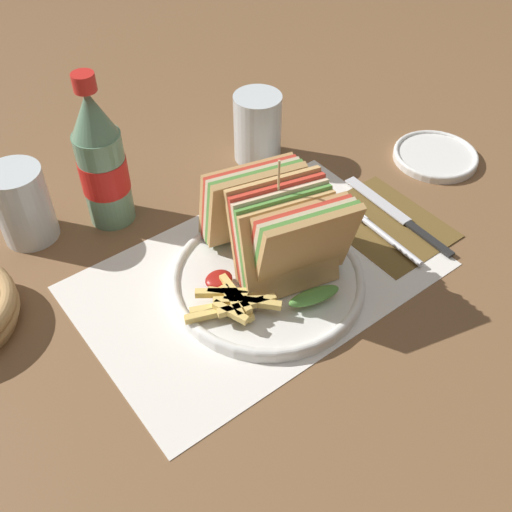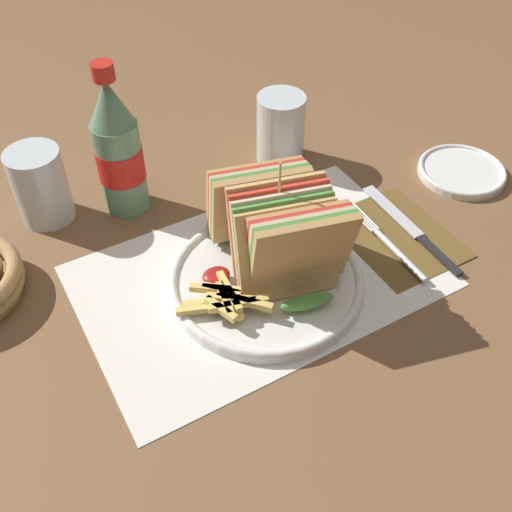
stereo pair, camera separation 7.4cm
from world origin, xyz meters
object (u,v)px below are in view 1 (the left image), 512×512
(fork, at_px, (382,234))
(glass_far, at_px, (23,205))
(plate_main, at_px, (265,280))
(coke_bottle_near, at_px, (102,162))
(glass_near, at_px, (258,132))
(side_saucer, at_px, (435,156))
(club_sandwich, at_px, (278,228))
(knife, at_px, (398,215))

(fork, xyz_separation_m, glass_far, (-0.40, 0.31, 0.05))
(fork, bearing_deg, plate_main, 173.33)
(plate_main, bearing_deg, glass_far, 125.92)
(coke_bottle_near, distance_m, glass_far, 0.13)
(fork, relative_size, glass_near, 1.65)
(glass_far, distance_m, side_saucer, 0.65)
(club_sandwich, xyz_separation_m, side_saucer, (0.37, 0.04, -0.07))
(plate_main, xyz_separation_m, coke_bottle_near, (-0.09, 0.25, 0.09))
(fork, distance_m, glass_near, 0.27)
(fork, relative_size, glass_far, 1.65)
(glass_near, bearing_deg, knife, -74.60)
(coke_bottle_near, height_order, glass_near, coke_bottle_near)
(plate_main, xyz_separation_m, glass_near, (0.17, 0.24, 0.04))
(fork, height_order, side_saucer, same)
(glass_near, height_order, side_saucer, glass_near)
(club_sandwich, height_order, fork, club_sandwich)
(fork, height_order, glass_near, glass_near)
(club_sandwich, xyz_separation_m, coke_bottle_near, (-0.12, 0.24, 0.02))
(plate_main, relative_size, glass_near, 2.28)
(club_sandwich, bearing_deg, coke_bottle_near, 117.31)
(coke_bottle_near, height_order, glass_far, coke_bottle_near)
(plate_main, relative_size, fork, 1.38)
(glass_far, bearing_deg, side_saucer, -20.82)
(club_sandwich, relative_size, fork, 1.17)
(fork, height_order, coke_bottle_near, coke_bottle_near)
(plate_main, bearing_deg, side_saucer, 7.47)
(glass_near, relative_size, glass_far, 1.00)
(coke_bottle_near, distance_m, glass_near, 0.27)
(plate_main, relative_size, club_sandwich, 1.18)
(coke_bottle_near, bearing_deg, fork, -44.37)
(coke_bottle_near, relative_size, glass_near, 2.05)
(fork, xyz_separation_m, knife, (0.05, 0.02, -0.00))
(knife, xyz_separation_m, glass_far, (-0.45, 0.30, 0.05))
(glass_far, bearing_deg, plate_main, -54.08)
(glass_far, bearing_deg, coke_bottle_near, -17.39)
(plate_main, height_order, knife, plate_main)
(knife, relative_size, glass_far, 1.89)
(plate_main, relative_size, side_saucer, 1.85)
(fork, distance_m, knife, 0.05)
(glass_far, bearing_deg, club_sandwich, -49.27)
(coke_bottle_near, xyz_separation_m, side_saucer, (0.50, -0.20, -0.09))
(fork, bearing_deg, club_sandwich, 167.82)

